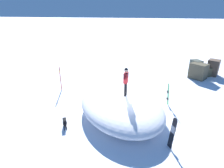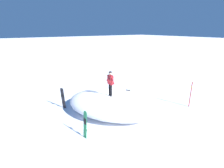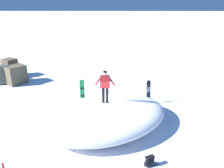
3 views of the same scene
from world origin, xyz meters
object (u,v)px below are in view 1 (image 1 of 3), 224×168
(snowboard_secondary_upright, at_px, (168,94))
(trail_marker_pole, at_px, (60,78))
(snowboarder_standing, at_px, (126,79))
(backpack_near, at_px, (65,122))
(snowboard_primary_upright, at_px, (173,133))

(snowboard_secondary_upright, distance_m, trail_marker_pole, 8.43)
(snowboard_secondary_upright, bearing_deg, trail_marker_pole, -97.14)
(snowboarder_standing, relative_size, snowboard_secondary_upright, 1.09)
(trail_marker_pole, bearing_deg, backpack_near, 26.66)
(snowboard_secondary_upright, xyz_separation_m, backpack_near, (3.58, -6.04, -0.59))
(snowboard_secondary_upright, height_order, backpack_near, snowboard_secondary_upright)
(snowboard_secondary_upright, distance_m, backpack_near, 7.04)
(snowboarder_standing, bearing_deg, backpack_near, -59.20)
(backpack_near, xyz_separation_m, trail_marker_pole, (-4.62, -2.32, 0.80))
(snowboarder_standing, height_order, trail_marker_pole, snowboarder_standing)
(snowboarder_standing, xyz_separation_m, snowboard_secondary_upright, (-1.64, 2.79, -1.54))
(snowboarder_standing, relative_size, snowboard_primary_upright, 1.06)
(snowboard_primary_upright, distance_m, trail_marker_pole, 9.69)
(snowboarder_standing, xyz_separation_m, trail_marker_pole, (-2.68, -5.57, -1.33))
(backpack_near, distance_m, trail_marker_pole, 5.23)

